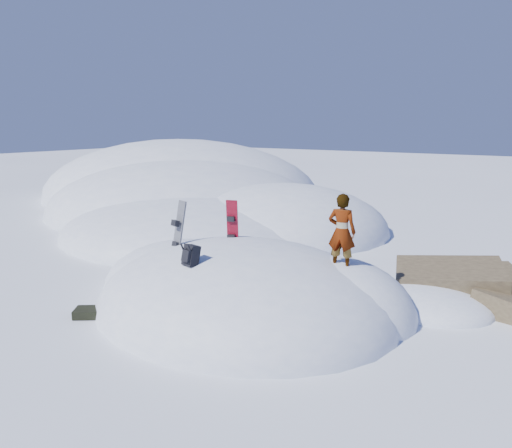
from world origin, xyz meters
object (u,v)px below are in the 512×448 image
Objects in this scene: snowboard_red at (232,230)px; snowboard_dark at (177,236)px; person at (342,232)px; backpack at (190,255)px.

snowboard_red is 1.29m from snowboard_dark.
snowboard_red is 0.93× the size of person.
snowboard_dark is 1.75m from backpack.
snowboard_red is at bearing 114.89° from backpack.
backpack is at bearing -93.53° from snowboard_red.
snowboard_red is at bearing 64.37° from snowboard_dark.
person is (3.68, 0.94, 0.39)m from snowboard_dark.
snowboard_dark is 1.05× the size of person.
snowboard_red is 2.06m from backpack.
snowboard_dark is at bearing 6.32° from person.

